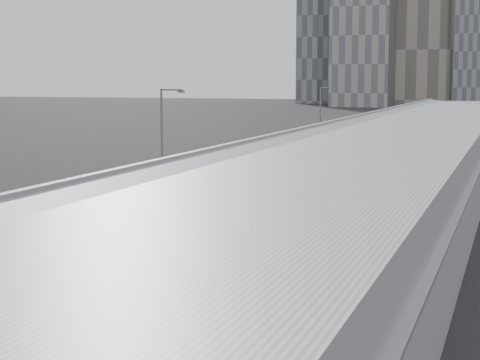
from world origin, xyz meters
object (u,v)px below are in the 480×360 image
at_px(bus_6, 349,152).
at_px(shipping_container, 332,141).
at_px(street_lamp_near, 164,142).
at_px(street_lamp_far, 322,117).
at_px(bus_3, 230,202).
at_px(bus_2, 160,234).
at_px(suv, 370,135).
at_px(bus_5, 323,164).
at_px(bus_4, 291,180).

xyz_separation_m(bus_6, shipping_container, (-6.72, 20.37, -0.24)).
height_order(street_lamp_near, street_lamp_far, street_lamp_near).
bearing_deg(bus_3, bus_2, -89.30).
bearing_deg(bus_6, suv, 98.41).
relative_size(bus_3, bus_5, 1.02).
bearing_deg(bus_5, bus_4, -91.19).
height_order(bus_2, shipping_container, bus_2).
xyz_separation_m(bus_5, bus_6, (-0.31, 15.21, -0.01)).
bearing_deg(street_lamp_near, street_lamp_far, 88.70).
distance_m(bus_6, shipping_container, 21.45).
bearing_deg(street_lamp_near, shipping_container, 90.07).
xyz_separation_m(bus_4, street_lamp_far, (-6.60, 39.32, 3.69)).
height_order(bus_3, street_lamp_near, street_lamp_near).
distance_m(bus_5, shipping_container, 36.28).
bearing_deg(bus_3, bus_5, 87.60).
relative_size(bus_4, suv, 2.59).
relative_size(street_lamp_far, shipping_container, 1.53).
bearing_deg(bus_5, street_lamp_far, 99.78).
xyz_separation_m(street_lamp_near, shipping_container, (-0.07, 60.68, -4.30)).
distance_m(bus_2, bus_5, 41.23).
xyz_separation_m(bus_4, suv, (-5.74, 72.62, -0.96)).
bearing_deg(bus_5, bus_2, -93.80).
distance_m(shipping_container, suv, 21.69).
relative_size(bus_4, bus_5, 1.10).
bearing_deg(suv, bus_4, -97.52).
height_order(bus_5, street_lamp_far, street_lamp_far).
bearing_deg(bus_6, bus_2, -87.51).
relative_size(bus_2, bus_5, 1.05).
height_order(bus_3, street_lamp_far, street_lamp_far).
distance_m(street_lamp_near, street_lamp_far, 48.97).
distance_m(bus_6, street_lamp_far, 10.97).
xyz_separation_m(bus_3, bus_6, (0.09, 43.20, -0.06)).
xyz_separation_m(bus_2, bus_3, (-0.53, 13.25, -0.04)).
distance_m(bus_2, street_lamp_far, 65.47).
bearing_deg(shipping_container, bus_2, -102.57).
bearing_deg(bus_2, bus_3, 94.91).
distance_m(bus_3, shipping_container, 63.91).
bearing_deg(bus_5, bus_6, 87.19).
distance_m(street_lamp_near, suv, 82.43).
bearing_deg(bus_4, bus_5, 97.64).
bearing_deg(bus_5, street_lamp_near, -109.47).
bearing_deg(bus_5, suv, 91.01).
bearing_deg(bus_3, street_lamp_far, 94.41).
bearing_deg(bus_5, shipping_container, 97.19).
bearing_deg(suv, street_lamp_far, -103.51).
height_order(bus_2, bus_3, bus_2).
bearing_deg(bus_5, bus_3, -94.80).
relative_size(bus_2, bus_6, 1.06).
distance_m(bus_5, suv, 57.39).
relative_size(street_lamp_near, shipping_container, 1.60).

